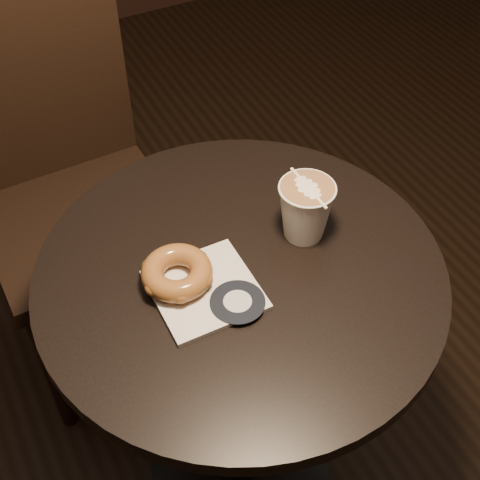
# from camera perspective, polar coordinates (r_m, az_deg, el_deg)

# --- Properties ---
(cafe_table) EXTENTS (0.70, 0.70, 0.75)m
(cafe_table) POSITION_cam_1_polar(r_m,az_deg,el_deg) (1.29, 0.02, -8.28)
(cafe_table) COLOR black
(cafe_table) RESTS_ON ground
(chair) EXTENTS (0.45, 0.45, 1.10)m
(chair) POSITION_cam_1_polar(r_m,az_deg,el_deg) (1.61, -15.30, 6.83)
(chair) COLOR black
(chair) RESTS_ON ground
(pastry_bag) EXTENTS (0.17, 0.17, 0.01)m
(pastry_bag) POSITION_cam_1_polar(r_m,az_deg,el_deg) (1.10, -3.03, -4.26)
(pastry_bag) COLOR silver
(pastry_bag) RESTS_ON cafe_table
(doughnut) EXTENTS (0.12, 0.12, 0.04)m
(doughnut) POSITION_cam_1_polar(r_m,az_deg,el_deg) (1.09, -5.40, -2.79)
(doughnut) COLOR brown
(doughnut) RESTS_ON pastry_bag
(latte_cup) EXTENTS (0.10, 0.10, 0.11)m
(latte_cup) POSITION_cam_1_polar(r_m,az_deg,el_deg) (1.15, 5.59, 2.49)
(latte_cup) COLOR white
(latte_cup) RESTS_ON cafe_table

